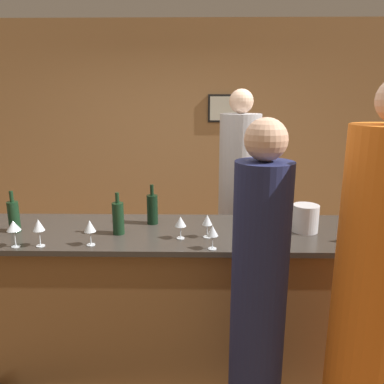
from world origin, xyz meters
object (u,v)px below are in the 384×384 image
at_px(wine_bottle_0, 118,218).
at_px(wine_bottle_1, 152,209).
at_px(wine_bottle_2, 14,216).
at_px(guest_0, 374,304).
at_px(bartender, 238,207).
at_px(ice_bucket, 305,218).
at_px(guest_1, 258,301).

bearing_deg(wine_bottle_0, wine_bottle_1, 46.63).
bearing_deg(wine_bottle_2, wine_bottle_0, -2.56).
relative_size(guest_0, wine_bottle_0, 6.91).
distance_m(bartender, ice_bucket, 0.93).
relative_size(bartender, guest_0, 0.99).
bearing_deg(bartender, guest_1, 88.13).
relative_size(wine_bottle_0, wine_bottle_1, 0.98).
bearing_deg(wine_bottle_1, bartender, 45.18).
height_order(wine_bottle_0, wine_bottle_2, same).
bearing_deg(wine_bottle_2, guest_1, -22.34).
bearing_deg(ice_bucket, guest_1, -121.30).
height_order(guest_1, wine_bottle_0, guest_1).
distance_m(guest_0, guest_1, 0.55).
bearing_deg(bartender, ice_bucket, 113.62).
distance_m(wine_bottle_2, ice_bucket, 1.99).
bearing_deg(wine_bottle_2, bartender, 28.63).
bearing_deg(guest_1, ice_bucket, 58.70).
relative_size(bartender, ice_bucket, 10.53).
relative_size(bartender, wine_bottle_2, 6.84).
xyz_separation_m(wine_bottle_0, wine_bottle_1, (0.20, 0.21, -0.00)).
bearing_deg(bartender, wine_bottle_0, 45.52).
xyz_separation_m(guest_1, ice_bucket, (0.42, 0.69, 0.23)).
bearing_deg(ice_bucket, wine_bottle_0, -176.63).
xyz_separation_m(guest_1, wine_bottle_0, (-0.85, 0.61, 0.25)).
distance_m(wine_bottle_0, wine_bottle_1, 0.30).
height_order(guest_0, guest_1, guest_0).
distance_m(guest_0, ice_bucket, 0.84).
bearing_deg(guest_0, guest_1, 166.89).
distance_m(bartender, guest_1, 1.53).
distance_m(guest_0, wine_bottle_1, 1.53).
relative_size(guest_1, wine_bottle_2, 6.27).
distance_m(guest_0, wine_bottle_0, 1.58).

